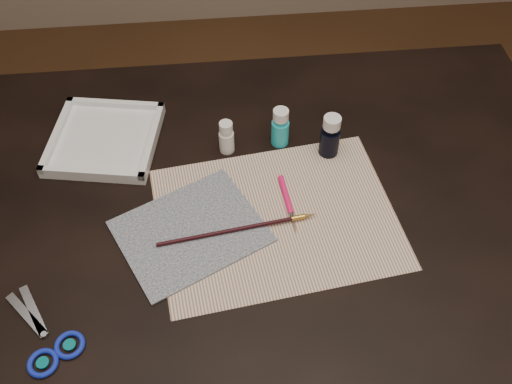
{
  "coord_description": "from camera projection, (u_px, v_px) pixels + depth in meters",
  "views": [
    {
      "loc": [
        -0.06,
        -0.65,
        1.6
      ],
      "look_at": [
        0.0,
        0.0,
        0.8
      ],
      "focal_mm": 40.0,
      "sensor_mm": 36.0,
      "label": 1
    }
  ],
  "objects": [
    {
      "name": "palette_tray",
      "position": [
        105.0,
        139.0,
        1.18
      ],
      "size": [
        0.25,
        0.25,
        0.03
      ],
      "primitive_type": "cube",
      "rotation": [
        0.0,
        0.0,
        -0.18
      ],
      "color": "white",
      "rests_on": "table"
    },
    {
      "name": "paintbrush",
      "position": [
        238.0,
        229.0,
        1.04
      ],
      "size": [
        0.3,
        0.05,
        0.01
      ],
      "primitive_type": null,
      "rotation": [
        0.0,
        0.0,
        0.14
      ],
      "color": "black",
      "rests_on": "canvas"
    },
    {
      "name": "paint_bottle_cyan",
      "position": [
        280.0,
        127.0,
        1.15
      ],
      "size": [
        0.04,
        0.04,
        0.09
      ],
      "primitive_type": "cylinder",
      "rotation": [
        0.0,
        0.0,
        -0.07
      ],
      "color": "#21B8CB",
      "rests_on": "table"
    },
    {
      "name": "scissors",
      "position": [
        35.0,
        330.0,
        0.92
      ],
      "size": [
        0.2,
        0.21,
        0.01
      ],
      "primitive_type": null,
      "rotation": [
        0.0,
        0.0,
        2.29
      ],
      "color": "silver",
      "rests_on": "table"
    },
    {
      "name": "ground",
      "position": [
        256.0,
        367.0,
        1.67
      ],
      "size": [
        3.5,
        3.5,
        0.02
      ],
      "primitive_type": "cube",
      "color": "#422614",
      "rests_on": "ground"
    },
    {
      "name": "canvas",
      "position": [
        191.0,
        231.0,
        1.04
      ],
      "size": [
        0.31,
        0.29,
        0.0
      ],
      "primitive_type": "cube",
      "rotation": [
        0.0,
        0.0,
        0.45
      ],
      "color": "black",
      "rests_on": "paper"
    },
    {
      "name": "paper",
      "position": [
        277.0,
        217.0,
        1.06
      ],
      "size": [
        0.48,
        0.39,
        0.0
      ],
      "primitive_type": "cube",
      "rotation": [
        0.0,
        0.0,
        0.12
      ],
      "color": "silver",
      "rests_on": "table"
    },
    {
      "name": "paint_bottle_white",
      "position": [
        226.0,
        137.0,
        1.15
      ],
      "size": [
        0.04,
        0.04,
        0.07
      ],
      "primitive_type": "cylinder",
      "rotation": [
        0.0,
        0.0,
        0.36
      ],
      "color": "silver",
      "rests_on": "table"
    },
    {
      "name": "table",
      "position": [
        256.0,
        304.0,
        1.37
      ],
      "size": [
        1.3,
        0.9,
        0.75
      ],
      "primitive_type": "cube",
      "color": "black",
      "rests_on": "ground"
    },
    {
      "name": "paint_bottle_navy",
      "position": [
        330.0,
        136.0,
        1.13
      ],
      "size": [
        0.05,
        0.05,
        0.1
      ],
      "primitive_type": "cylinder",
      "rotation": [
        0.0,
        0.0,
        0.17
      ],
      "color": "black",
      "rests_on": "table"
    },
    {
      "name": "craft_knife",
      "position": [
        288.0,
        204.0,
        1.08
      ],
      "size": [
        0.02,
        0.14,
        0.01
      ],
      "primitive_type": null,
      "rotation": [
        0.0,
        0.0,
        -1.48
      ],
      "color": "#FF1565",
      "rests_on": "paper"
    }
  ]
}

